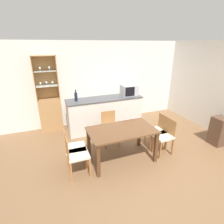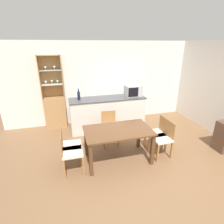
{
  "view_description": "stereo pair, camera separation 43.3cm",
  "coord_description": "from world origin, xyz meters",
  "px_view_note": "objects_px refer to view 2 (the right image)",
  "views": [
    {
      "loc": [
        -1.92,
        -2.7,
        2.45
      ],
      "look_at": [
        -0.41,
        1.12,
        0.85
      ],
      "focal_mm": 28.0,
      "sensor_mm": 36.0,
      "label": 1
    },
    {
      "loc": [
        -1.51,
        -2.84,
        2.45
      ],
      "look_at": [
        -0.41,
        1.12,
        0.85
      ],
      "focal_mm": 28.0,
      "sensor_mm": 36.0,
      "label": 2
    }
  ],
  "objects_px": {
    "display_cabinet": "(55,107)",
    "microwave": "(133,91)",
    "wine_bottle": "(79,96)",
    "dining_chair_side_left_far": "(70,146)",
    "dining_chair_side_left_near": "(70,152)",
    "dining_chair_side_right_far": "(157,133)",
    "dining_table": "(118,134)",
    "dining_chair_side_right_near": "(163,138)",
    "dining_chair_head_far": "(110,128)"
  },
  "relations": [
    {
      "from": "dining_chair_side_left_far",
      "to": "dining_chair_side_left_near",
      "type": "relative_size",
      "value": 1.0
    },
    {
      "from": "dining_chair_side_left_near",
      "to": "dining_chair_head_far",
      "type": "xyz_separation_m",
      "value": [
        1.03,
        0.85,
        0.0
      ]
    },
    {
      "from": "dining_chair_side_left_far",
      "to": "dining_chair_head_far",
      "type": "relative_size",
      "value": 1.0
    },
    {
      "from": "display_cabinet",
      "to": "wine_bottle",
      "type": "bearing_deg",
      "value": -35.57
    },
    {
      "from": "dining_chair_side_left_near",
      "to": "wine_bottle",
      "type": "xyz_separation_m",
      "value": [
        0.37,
        1.74,
        0.66
      ]
    },
    {
      "from": "dining_table",
      "to": "dining_chair_head_far",
      "type": "xyz_separation_m",
      "value": [
        0.0,
        0.73,
        -0.19
      ]
    },
    {
      "from": "dining_chair_head_far",
      "to": "wine_bottle",
      "type": "distance_m",
      "value": 1.29
    },
    {
      "from": "display_cabinet",
      "to": "microwave",
      "type": "relative_size",
      "value": 4.53
    },
    {
      "from": "dining_chair_head_far",
      "to": "dining_chair_side_left_far",
      "type": "bearing_deg",
      "value": 33.9
    },
    {
      "from": "dining_table",
      "to": "dining_chair_side_left_far",
      "type": "xyz_separation_m",
      "value": [
        -1.03,
        0.13,
        -0.19
      ]
    },
    {
      "from": "dining_chair_side_right_far",
      "to": "dining_chair_side_left_near",
      "type": "height_order",
      "value": "same"
    },
    {
      "from": "dining_chair_head_far",
      "to": "dining_chair_side_right_far",
      "type": "bearing_deg",
      "value": 153.12
    },
    {
      "from": "wine_bottle",
      "to": "dining_chair_side_right_near",
      "type": "bearing_deg",
      "value": -46.06
    },
    {
      "from": "wine_bottle",
      "to": "dining_chair_side_right_far",
      "type": "bearing_deg",
      "value": -41.65
    },
    {
      "from": "display_cabinet",
      "to": "dining_table",
      "type": "xyz_separation_m",
      "value": [
        1.35,
        -2.12,
        -0.02
      ]
    },
    {
      "from": "dining_table",
      "to": "wine_bottle",
      "type": "relative_size",
      "value": 4.54
    },
    {
      "from": "display_cabinet",
      "to": "dining_chair_side_left_far",
      "type": "bearing_deg",
      "value": -80.71
    },
    {
      "from": "dining_chair_side_right_far",
      "to": "dining_chair_side_right_near",
      "type": "relative_size",
      "value": 1.0
    },
    {
      "from": "dining_table",
      "to": "wine_bottle",
      "type": "height_order",
      "value": "wine_bottle"
    },
    {
      "from": "dining_chair_side_left_far",
      "to": "microwave",
      "type": "bearing_deg",
      "value": 130.78
    },
    {
      "from": "dining_table",
      "to": "dining_chair_side_right_far",
      "type": "height_order",
      "value": "dining_chair_side_right_far"
    },
    {
      "from": "display_cabinet",
      "to": "dining_chair_side_right_near",
      "type": "relative_size",
      "value": 2.56
    },
    {
      "from": "dining_chair_side_left_far",
      "to": "dining_chair_side_left_near",
      "type": "distance_m",
      "value": 0.25
    },
    {
      "from": "dining_table",
      "to": "dining_chair_side_right_near",
      "type": "relative_size",
      "value": 1.68
    },
    {
      "from": "dining_chair_side_right_near",
      "to": "microwave",
      "type": "xyz_separation_m",
      "value": [
        -0.05,
        1.74,
        0.69
      ]
    },
    {
      "from": "wine_bottle",
      "to": "dining_chair_side_left_far",
      "type": "bearing_deg",
      "value": -104.1
    },
    {
      "from": "dining_table",
      "to": "dining_chair_side_left_near",
      "type": "xyz_separation_m",
      "value": [
        -1.03,
        -0.13,
        -0.19
      ]
    },
    {
      "from": "display_cabinet",
      "to": "dining_chair_side_left_near",
      "type": "height_order",
      "value": "display_cabinet"
    },
    {
      "from": "dining_chair_side_left_near",
      "to": "microwave",
      "type": "relative_size",
      "value": 1.77
    },
    {
      "from": "dining_chair_side_right_far",
      "to": "dining_chair_side_left_far",
      "type": "xyz_separation_m",
      "value": [
        -2.05,
        0.0,
        0.0
      ]
    },
    {
      "from": "wine_bottle",
      "to": "display_cabinet",
      "type": "bearing_deg",
      "value": 144.43
    },
    {
      "from": "microwave",
      "to": "dining_chair_side_right_far",
      "type": "bearing_deg",
      "value": -87.91
    },
    {
      "from": "dining_table",
      "to": "dining_chair_side_left_far",
      "type": "height_order",
      "value": "dining_chair_side_left_far"
    },
    {
      "from": "dining_chair_side_left_far",
      "to": "wine_bottle",
      "type": "xyz_separation_m",
      "value": [
        0.37,
        1.49,
        0.66
      ]
    },
    {
      "from": "dining_chair_side_right_far",
      "to": "dining_chair_side_right_near",
      "type": "height_order",
      "value": "same"
    },
    {
      "from": "wine_bottle",
      "to": "microwave",
      "type": "bearing_deg",
      "value": -0.18
    },
    {
      "from": "dining_table",
      "to": "wine_bottle",
      "type": "xyz_separation_m",
      "value": [
        -0.65,
        1.62,
        0.47
      ]
    },
    {
      "from": "display_cabinet",
      "to": "microwave",
      "type": "xyz_separation_m",
      "value": [
        2.33,
        -0.51,
        0.48
      ]
    },
    {
      "from": "display_cabinet",
      "to": "dining_table",
      "type": "bearing_deg",
      "value": -57.46
    },
    {
      "from": "display_cabinet",
      "to": "wine_bottle",
      "type": "xyz_separation_m",
      "value": [
        0.7,
        -0.5,
        0.45
      ]
    },
    {
      "from": "microwave",
      "to": "dining_chair_side_left_near",
      "type": "bearing_deg",
      "value": -138.98
    },
    {
      "from": "dining_chair_side_right_near",
      "to": "dining_chair_side_left_near",
      "type": "height_order",
      "value": "same"
    },
    {
      "from": "dining_table",
      "to": "dining_chair_side_right_far",
      "type": "distance_m",
      "value": 1.05
    },
    {
      "from": "dining_chair_side_right_far",
      "to": "microwave",
      "type": "xyz_separation_m",
      "value": [
        -0.05,
        1.49,
        0.69
      ]
    },
    {
      "from": "display_cabinet",
      "to": "dining_chair_side_right_far",
      "type": "height_order",
      "value": "display_cabinet"
    },
    {
      "from": "dining_chair_head_far",
      "to": "dining_table",
      "type": "bearing_deg",
      "value": 93.42
    },
    {
      "from": "display_cabinet",
      "to": "dining_chair_side_left_near",
      "type": "distance_m",
      "value": 2.28
    },
    {
      "from": "dining_chair_head_far",
      "to": "wine_bottle",
      "type": "xyz_separation_m",
      "value": [
        -0.65,
        0.89,
        0.66
      ]
    },
    {
      "from": "dining_table",
      "to": "dining_chair_head_far",
      "type": "bearing_deg",
      "value": 89.8
    },
    {
      "from": "dining_chair_side_left_near",
      "to": "wine_bottle",
      "type": "height_order",
      "value": "wine_bottle"
    }
  ]
}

